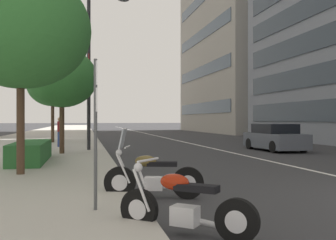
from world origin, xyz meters
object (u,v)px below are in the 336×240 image
(motorcycle_far_end_row, at_px, (152,177))
(street_tree_by_lamp_post, at_px, (62,78))
(parking_sign_by_curb, at_px, (96,115))
(street_tree_near_plaza_corner, at_px, (21,30))
(car_approaching_light, at_px, (275,138))
(street_tree_mid_sidewalk, at_px, (53,85))
(pedestrian_on_plaza, at_px, (60,132))
(street_lamp_with_banners, at_px, (95,57))
(motorcycle_by_sign_pole, at_px, (184,207))

(motorcycle_far_end_row, xyz_separation_m, street_tree_by_lamp_post, (10.03, 2.41, 3.13))
(parking_sign_by_curb, distance_m, street_tree_near_plaza_corner, 5.78)
(car_approaching_light, relative_size, street_tree_mid_sidewalk, 0.78)
(street_tree_mid_sidewalk, bearing_deg, car_approaching_light, -123.09)
(motorcycle_far_end_row, bearing_deg, street_tree_by_lamp_post, -61.13)
(parking_sign_by_curb, relative_size, street_tree_near_plaza_corner, 0.45)
(street_tree_near_plaza_corner, distance_m, pedestrian_on_plaza, 11.67)
(street_tree_near_plaza_corner, distance_m, street_tree_by_lamp_post, 6.71)
(street_lamp_with_banners, height_order, street_tree_near_plaza_corner, street_lamp_with_banners)
(street_tree_mid_sidewalk, relative_size, pedestrian_on_plaza, 3.18)
(parking_sign_by_curb, xyz_separation_m, street_lamp_with_banners, (13.52, -0.32, 3.15))
(motorcycle_far_end_row, distance_m, street_tree_near_plaza_corner, 5.98)
(street_tree_near_plaza_corner, relative_size, street_tree_by_lamp_post, 1.20)
(motorcycle_far_end_row, height_order, street_tree_by_lamp_post, street_tree_by_lamp_post)
(car_approaching_light, distance_m, street_tree_mid_sidewalk, 15.03)
(parking_sign_by_curb, xyz_separation_m, street_tree_by_lamp_post, (11.48, 1.20, 1.82))
(motorcycle_far_end_row, height_order, parking_sign_by_curb, parking_sign_by_curb)
(motorcycle_far_end_row, bearing_deg, pedestrian_on_plaza, -63.86)
(parking_sign_by_curb, relative_size, pedestrian_on_plaza, 1.53)
(parking_sign_by_curb, distance_m, street_lamp_with_banners, 13.89)
(street_tree_mid_sidewalk, xyz_separation_m, pedestrian_on_plaza, (-4.62, -0.75, -3.04))
(street_tree_near_plaza_corner, bearing_deg, motorcycle_far_end_row, -136.93)
(car_approaching_light, xyz_separation_m, street_tree_mid_sidewalk, (8.00, 12.27, 3.35))
(street_lamp_with_banners, xyz_separation_m, street_tree_mid_sidewalk, (7.17, 2.63, -0.87))
(car_approaching_light, bearing_deg, pedestrian_on_plaza, 71.80)
(pedestrian_on_plaza, bearing_deg, motorcycle_far_end_row, -84.38)
(motorcycle_by_sign_pole, xyz_separation_m, parking_sign_by_curb, (1.24, 1.22, 1.35))
(motorcycle_far_end_row, relative_size, pedestrian_on_plaza, 1.24)
(motorcycle_by_sign_pole, relative_size, car_approaching_light, 0.42)
(street_tree_by_lamp_post, bearing_deg, street_lamp_with_banners, -36.59)
(motorcycle_far_end_row, distance_m, street_tree_by_lamp_post, 10.78)
(motorcycle_by_sign_pole, distance_m, parking_sign_by_curb, 2.20)
(motorcycle_far_end_row, bearing_deg, street_tree_mid_sidewalk, -64.26)
(parking_sign_by_curb, relative_size, street_tree_mid_sidewalk, 0.48)
(street_lamp_with_banners, bearing_deg, street_tree_near_plaza_corner, 165.33)
(motorcycle_by_sign_pole, relative_size, street_tree_near_plaza_corner, 0.30)
(street_lamp_with_banners, xyz_separation_m, pedestrian_on_plaza, (2.54, 1.89, -3.91))
(street_tree_mid_sidewalk, bearing_deg, motorcycle_by_sign_pole, -170.84)
(parking_sign_by_curb, bearing_deg, street_tree_mid_sidewalk, 6.39)
(motorcycle_by_sign_pole, bearing_deg, parking_sign_by_curb, -6.06)
(car_approaching_light, distance_m, street_lamp_with_banners, 10.55)
(motorcycle_far_end_row, xyz_separation_m, car_approaching_light, (11.23, -8.74, 0.24))
(street_lamp_with_banners, relative_size, pedestrian_on_plaza, 4.75)
(parking_sign_by_curb, bearing_deg, street_tree_by_lamp_post, 5.94)
(parking_sign_by_curb, bearing_deg, motorcycle_far_end_row, -39.94)
(motorcycle_by_sign_pole, bearing_deg, car_approaching_light, -82.59)
(motorcycle_far_end_row, relative_size, street_tree_by_lamp_post, 0.44)
(motorcycle_by_sign_pole, relative_size, street_lamp_with_banners, 0.22)
(street_lamp_with_banners, relative_size, street_tree_by_lamp_post, 1.67)
(motorcycle_far_end_row, xyz_separation_m, parking_sign_by_curb, (-1.46, 1.22, 1.31))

